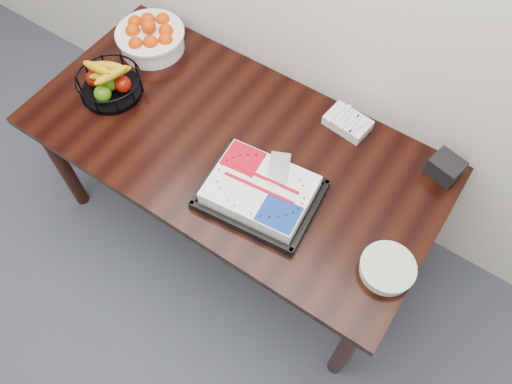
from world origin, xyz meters
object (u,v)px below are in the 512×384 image
Objects in this scene: cake_tray at (260,191)px; table at (233,154)px; tangerine_bowl at (150,34)px; plate_stack at (387,269)px; napkin_box at (445,168)px; fruit_basket at (110,83)px.

table is at bearing 147.62° from cake_tray.
tangerine_bowl reaches higher than plate_stack.
cake_tray is 2.39× the size of plate_stack.
napkin_box is (1.44, 0.10, -0.04)m from tangerine_bowl.
plate_stack is 0.51m from napkin_box.
tangerine_bowl is at bearing 95.76° from fruit_basket.
tangerine_bowl is 1.50m from plate_stack.
fruit_basket is 2.34× the size of napkin_box.
cake_tray reaches higher than napkin_box.
table is 0.63m from fruit_basket.
cake_tray is 0.75m from napkin_box.
cake_tray is 3.94× the size of napkin_box.
table is 14.57× the size of napkin_box.
table is 8.85× the size of plate_stack.
tangerine_bowl is at bearing 159.11° from table.
tangerine_bowl is 2.62× the size of napkin_box.
napkin_box is at bearing 90.00° from plate_stack.
tangerine_bowl is (-0.64, 0.25, 0.17)m from table.
cake_tray is at bearing -5.36° from fruit_basket.
cake_tray is 0.86m from fruit_basket.
tangerine_bowl is 1.12× the size of fruit_basket.
fruit_basket is 1.42× the size of plate_stack.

